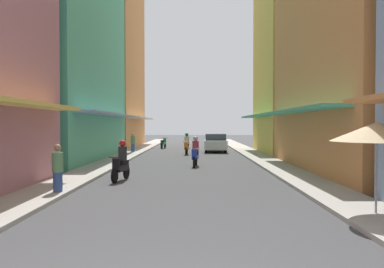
{
  "coord_description": "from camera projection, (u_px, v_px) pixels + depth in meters",
  "views": [
    {
      "loc": [
        0.27,
        -3.7,
        2.18
      ],
      "look_at": [
        0.15,
        14.52,
        1.74
      ],
      "focal_mm": 36.49,
      "sensor_mm": 36.0,
      "label": 1
    }
  ],
  "objects": [
    {
      "name": "pedestrian_far",
      "position": [
        58.0,
        170.0,
        11.95
      ],
      "size": [
        0.34,
        0.34,
        1.59
      ],
      "color": "#334C8C",
      "rests_on": "ground"
    },
    {
      "name": "sidewalk_left",
      "position": [
        122.0,
        157.0,
        25.48
      ],
      "size": [
        1.68,
        59.4,
        0.12
      ],
      "primitive_type": "cube",
      "color": "#ADA89E",
      "rests_on": "ground"
    },
    {
      "name": "motorbike_orange",
      "position": [
        187.0,
        145.0,
        28.33
      ],
      "size": [
        0.55,
        1.81,
        1.58
      ],
      "color": "black",
      "rests_on": "ground"
    },
    {
      "name": "building_right_far",
      "position": [
        302.0,
        68.0,
        29.21
      ],
      "size": [
        7.05,
        8.52,
        12.9
      ],
      "color": "#EFD159",
      "rests_on": "ground"
    },
    {
      "name": "motorbike_black",
      "position": [
        121.0,
        163.0,
        15.13
      ],
      "size": [
        0.6,
        1.8,
        1.58
      ],
      "color": "black",
      "rests_on": "ground"
    },
    {
      "name": "pedestrian_midway",
      "position": [
        133.0,
        143.0,
        29.73
      ],
      "size": [
        0.34,
        0.34,
        1.56
      ],
      "color": "#334C8C",
      "rests_on": "ground"
    },
    {
      "name": "building_left_mid",
      "position": [
        55.0,
        15.0,
        23.95
      ],
      "size": [
        7.05,
        13.95,
        17.91
      ],
      "color": "#4CB28C",
      "rests_on": "ground"
    },
    {
      "name": "parked_car",
      "position": [
        216.0,
        143.0,
        31.25
      ],
      "size": [
        1.92,
        4.16,
        1.45
      ],
      "color": "silver",
      "rests_on": "ground"
    },
    {
      "name": "ground_plane",
      "position": [
        191.0,
        158.0,
        25.45
      ],
      "size": [
        113.09,
        113.09,
        0.0
      ],
      "primitive_type": "plane",
      "color": "#424244"
    },
    {
      "name": "motorbike_blue",
      "position": [
        195.0,
        153.0,
        20.36
      ],
      "size": [
        0.55,
        1.81,
        1.58
      ],
      "color": "black",
      "rests_on": "ground"
    },
    {
      "name": "motorbike_green",
      "position": [
        164.0,
        143.0,
        35.53
      ],
      "size": [
        0.58,
        1.8,
        0.96
      ],
      "color": "black",
      "rests_on": "ground"
    },
    {
      "name": "vendor_umbrella",
      "position": [
        377.0,
        132.0,
        9.05
      ],
      "size": [
        2.1,
        2.1,
        2.24
      ],
      "color": "#99999E",
      "rests_on": "ground"
    },
    {
      "name": "building_left_far",
      "position": [
        105.0,
        55.0,
        37.32
      ],
      "size": [
        7.05,
        11.99,
        17.79
      ],
      "color": "#D88C4C",
      "rests_on": "ground"
    },
    {
      "name": "sidewalk_right",
      "position": [
        259.0,
        157.0,
        25.41
      ],
      "size": [
        1.68,
        59.4,
        0.12
      ],
      "primitive_type": "cube",
      "color": "#ADA89E",
      "rests_on": "ground"
    }
  ]
}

